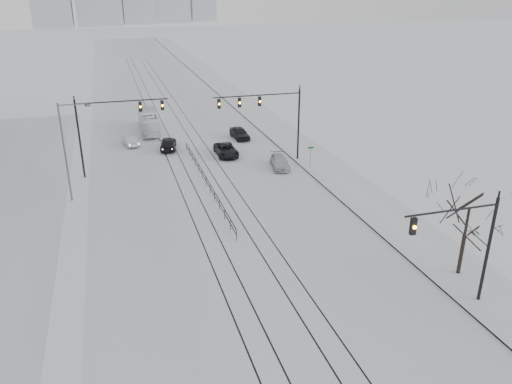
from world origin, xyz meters
name	(u,v)px	position (x,y,z in m)	size (l,w,h in m)	color
road	(168,116)	(0.00, 60.00, 0.01)	(22.00, 260.00, 0.02)	silver
sidewalk_east	(253,110)	(13.50, 60.00, 0.08)	(5.00, 260.00, 0.16)	silver
curb	(238,111)	(11.05, 60.00, 0.06)	(0.10, 260.00, 0.12)	gray
tram_rails	(189,155)	(0.00, 40.00, 0.02)	(5.30, 180.00, 0.01)	black
traffic_mast_near	(468,240)	(10.79, 6.00, 4.56)	(6.10, 0.37, 7.00)	black
traffic_mast_ne	(270,112)	(8.15, 34.99, 5.76)	(9.60, 0.37, 8.00)	black
traffic_mast_nw	(109,122)	(-8.52, 36.00, 5.57)	(9.10, 0.37, 8.00)	black
street_light_west	(67,145)	(-12.20, 30.00, 5.21)	(2.73, 0.25, 9.00)	#595B60
bare_tree	(468,215)	(13.20, 9.00, 4.49)	(4.40, 4.40, 6.10)	black
median_fence	(206,181)	(0.00, 30.00, 0.53)	(0.06, 24.00, 1.00)	black
street_sign	(311,154)	(11.80, 32.00, 1.61)	(0.70, 0.06, 2.40)	#595B60
sedan_sb_inner	(168,143)	(-2.00, 43.11, 0.77)	(1.81, 4.49, 1.53)	black
sedan_sb_outer	(130,141)	(-6.35, 46.03, 0.62)	(1.31, 3.76, 1.24)	silver
sedan_nb_front	(226,150)	(4.12, 38.80, 0.67)	(2.23, 4.85, 1.35)	black
sedan_nb_right	(280,162)	(8.68, 32.99, 0.63)	(1.76, 4.34, 1.26)	#B8BBC0
sedan_nb_far	(240,133)	(7.42, 45.16, 0.74)	(1.74, 4.32, 1.47)	black
box_truck	(149,122)	(-3.46, 52.08, 1.36)	(2.28, 9.74, 2.71)	white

